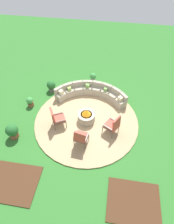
{
  "coord_description": "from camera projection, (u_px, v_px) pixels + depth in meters",
  "views": [
    {
      "loc": [
        0.96,
        -5.82,
        7.16
      ],
      "look_at": [
        0.0,
        0.2,
        0.45
      ],
      "focal_mm": 30.18,
      "sensor_mm": 36.0,
      "label": 1
    }
  ],
  "objects": [
    {
      "name": "ground_plane",
      "position": [
        86.0,
        121.0,
        9.27
      ],
      "size": [
        24.0,
        24.0,
        0.0
      ],
      "primitive_type": "plane",
      "color": "#2D6B28"
    },
    {
      "name": "patio_circle",
      "position": [
        86.0,
        121.0,
        9.24
      ],
      "size": [
        5.04,
        5.04,
        0.06
      ],
      "primitive_type": "cylinder",
      "color": "tan",
      "rests_on": "ground_plane"
    },
    {
      "name": "mulch_bed_left",
      "position": [
        14.0,
        182.0,
        7.2
      ],
      "size": [
        1.88,
        1.57,
        0.04
      ],
      "primitive_type": "cube",
      "color": "#472B19",
      "rests_on": "ground_plane"
    },
    {
      "name": "mulch_bed_right",
      "position": [
        133.0,
        202.0,
        6.72
      ],
      "size": [
        1.88,
        1.57,
        0.04
      ],
      "primitive_type": "cube",
      "color": "#472B19",
      "rests_on": "ground_plane"
    },
    {
      "name": "fire_pit",
      "position": [
        86.0,
        116.0,
        9.01
      ],
      "size": [
        0.83,
        0.83,
        0.74
      ],
      "color": "#9E937F",
      "rests_on": "patio_circle"
    },
    {
      "name": "curved_stone_bench",
      "position": [
        91.0,
        93.0,
        10.13
      ],
      "size": [
        3.83,
        1.35,
        0.73
      ],
      "color": "#9E937F",
      "rests_on": "patio_circle"
    },
    {
      "name": "lounge_chair_front_left",
      "position": [
        57.0,
        118.0,
        8.6
      ],
      "size": [
        0.77,
        0.76,
        1.11
      ],
      "rotation": [
        0.0,
        0.0,
        5.19
      ],
      "color": "brown",
      "rests_on": "patio_circle"
    },
    {
      "name": "lounge_chair_front_right",
      "position": [
        81.0,
        137.0,
        7.9
      ],
      "size": [
        0.63,
        0.62,
        1.06
      ],
      "rotation": [
        0.0,
        0.0,
        6.15
      ],
      "color": "brown",
      "rests_on": "patio_circle"
    },
    {
      "name": "lounge_chair_back_left",
      "position": [
        113.0,
        125.0,
        8.33
      ],
      "size": [
        0.8,
        0.81,
        1.07
      ],
      "rotation": [
        0.0,
        0.0,
        7.33
      ],
      "color": "brown",
      "rests_on": "patio_circle"
    },
    {
      "name": "potted_plant_0",
      "position": [
        30.0,
        102.0,
        9.77
      ],
      "size": [
        0.35,
        0.35,
        0.56
      ],
      "color": "brown",
      "rests_on": "ground_plane"
    },
    {
      "name": "potted_plant_1",
      "position": [
        12.0,
        131.0,
        8.34
      ],
      "size": [
        0.56,
        0.56,
        0.77
      ],
      "color": "brown",
      "rests_on": "ground_plane"
    },
    {
      "name": "potted_plant_2",
      "position": [
        93.0,
        78.0,
        10.99
      ],
      "size": [
        0.35,
        0.35,
        0.67
      ],
      "color": "#A89E8E",
      "rests_on": "ground_plane"
    },
    {
      "name": "potted_plant_3",
      "position": [
        51.0,
        86.0,
        10.53
      ],
      "size": [
        0.48,
        0.48,
        0.65
      ],
      "color": "#605B56",
      "rests_on": "ground_plane"
    }
  ]
}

